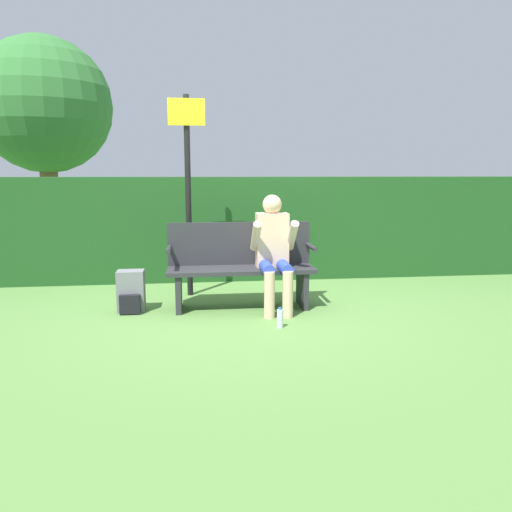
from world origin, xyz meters
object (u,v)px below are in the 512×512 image
at_px(person_seated, 274,248).
at_px(tree, 44,107).
at_px(parked_car, 371,202).
at_px(park_bench, 241,265).
at_px(signpost, 188,180).
at_px(backpack, 131,292).
at_px(water_bottle, 280,318).

height_order(person_seated, tree, tree).
bearing_deg(parked_car, park_bench, -120.07).
distance_m(signpost, tree, 5.14).
bearing_deg(park_bench, signpost, 133.19).
bearing_deg(person_seated, tree, 126.57).
bearing_deg(signpost, person_seated, -39.08).
relative_size(backpack, parked_car, 0.10).
bearing_deg(backpack, water_bottle, -27.27).
bearing_deg(park_bench, parked_car, 62.68).
xyz_separation_m(parked_car, tree, (-8.27, -4.88, 2.13)).
bearing_deg(backpack, person_seated, -3.11).
distance_m(backpack, water_bottle, 1.69).
height_order(park_bench, person_seated, person_seated).
distance_m(park_bench, backpack, 1.23).
height_order(backpack, signpost, signpost).
bearing_deg(water_bottle, park_bench, 110.19).
xyz_separation_m(water_bottle, tree, (-3.59, 5.59, 2.62)).
xyz_separation_m(park_bench, backpack, (-1.20, -0.05, -0.26)).
bearing_deg(water_bottle, tree, 122.73).
distance_m(signpost, parked_car, 10.63).
relative_size(person_seated, tree, 0.31).
xyz_separation_m(park_bench, signpost, (-0.57, 0.61, 0.93)).
relative_size(park_bench, parked_car, 0.36).
relative_size(signpost, tree, 0.59).
xyz_separation_m(person_seated, signpost, (-0.92, 0.74, 0.71)).
distance_m(backpack, parked_car, 11.50).
bearing_deg(tree, signpost, -56.80).
relative_size(backpack, water_bottle, 2.21).
bearing_deg(parked_car, water_bottle, -116.83).
height_order(park_bench, signpost, signpost).
distance_m(park_bench, parked_car, 10.85).
height_order(parked_car, tree, tree).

